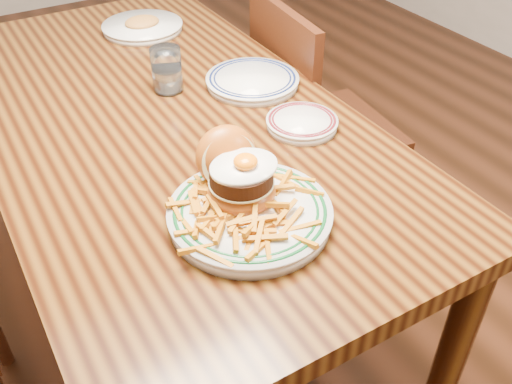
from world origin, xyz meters
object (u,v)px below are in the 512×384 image
chair_right (312,123)px  side_plate (302,122)px  table (164,141)px  main_plate (246,199)px

chair_right → side_plate: bearing=56.0°
side_plate → table: bearing=141.5°
table → side_plate: size_ratio=9.33×
main_plate → side_plate: 0.35m
table → side_plate: bearing=-43.4°
table → main_plate: bearing=-91.9°
main_plate → side_plate: main_plate is taller
main_plate → side_plate: size_ratio=1.93×
chair_right → side_plate: 0.56m
chair_right → main_plate: 0.88m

